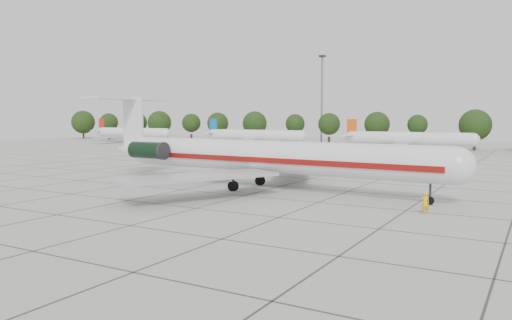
# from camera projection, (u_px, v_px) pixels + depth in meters

# --- Properties ---
(ground) EXTENTS (260.00, 260.00, 0.00)m
(ground) POSITION_uv_depth(u_px,v_px,m) (245.00, 196.00, 50.05)
(ground) COLOR #ADADA6
(ground) RESTS_ON ground
(apron_joints) EXTENTS (170.00, 170.00, 0.02)m
(apron_joints) POSITION_uv_depth(u_px,v_px,m) (306.00, 180.00, 62.99)
(apron_joints) COLOR #383838
(apron_joints) RESTS_ON ground
(main_airliner) EXTENTS (44.48, 34.92, 10.42)m
(main_airliner) POSITION_uv_depth(u_px,v_px,m) (252.00, 155.00, 54.91)
(main_airliner) COLOR silver
(main_airliner) RESTS_ON ground
(ground_crew) EXTENTS (0.81, 0.74, 1.85)m
(ground_crew) POSITION_uv_depth(u_px,v_px,m) (425.00, 203.00, 40.46)
(ground_crew) COLOR yellow
(ground_crew) RESTS_ON ground
(bg_airliner_a) EXTENTS (28.24, 27.20, 7.40)m
(bg_airliner_a) POSITION_uv_depth(u_px,v_px,m) (132.00, 133.00, 157.13)
(bg_airliner_a) COLOR silver
(bg_airliner_a) RESTS_ON ground
(bg_airliner_b) EXTENTS (28.24, 27.20, 7.40)m
(bg_airliner_b) POSITION_uv_depth(u_px,v_px,m) (254.00, 136.00, 133.77)
(bg_airliner_b) COLOR silver
(bg_airliner_b) RESTS_ON ground
(bg_airliner_c) EXTENTS (28.24, 27.20, 7.40)m
(bg_airliner_c) POSITION_uv_depth(u_px,v_px,m) (407.00, 139.00, 113.60)
(bg_airliner_c) COLOR silver
(bg_airliner_c) RESTS_ON ground
(tree_line) EXTENTS (249.86, 8.44, 10.22)m
(tree_line) POSITION_uv_depth(u_px,v_px,m) (377.00, 124.00, 128.67)
(tree_line) COLOR #332114
(tree_line) RESTS_ON ground
(floodlight_mast) EXTENTS (1.60, 1.60, 25.45)m
(floodlight_mast) POSITION_uv_depth(u_px,v_px,m) (322.00, 95.00, 143.13)
(floodlight_mast) COLOR slate
(floodlight_mast) RESTS_ON ground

